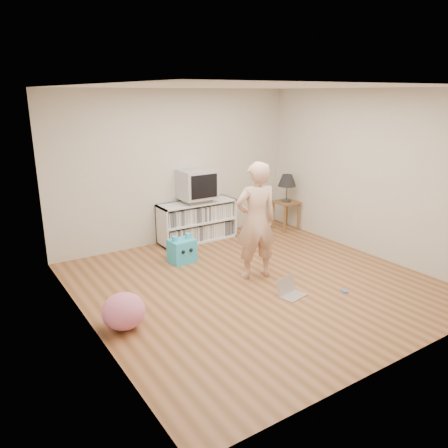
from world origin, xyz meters
TOP-DOWN VIEW (x-y plane):
  - ground at (0.00, 0.00)m, footprint 4.50×4.50m
  - walls at (0.00, 0.00)m, footprint 4.52×4.52m
  - ceiling at (0.00, 0.00)m, footprint 4.50×4.50m
  - media_unit at (0.25, 2.04)m, footprint 1.40×0.45m
  - dvd_deck at (0.25, 2.02)m, footprint 0.45×0.35m
  - crt_tv at (0.25, 2.02)m, footprint 0.60×0.53m
  - side_table at (1.99, 1.65)m, footprint 0.42×0.42m
  - table_lamp at (1.99, 1.65)m, footprint 0.34×0.34m
  - person at (0.13, 0.16)m, footprint 0.68×0.53m
  - laptop at (0.15, -0.57)m, footprint 0.37×0.32m
  - playing_cards at (0.82, -0.90)m, footprint 0.10×0.11m
  - plush_blue at (-0.47, 1.24)m, footprint 0.40×0.35m
  - plush_pink at (-1.95, -0.18)m, footprint 0.59×0.59m

SIDE VIEW (x-z plane):
  - ground at x=0.00m, z-range 0.00..0.00m
  - playing_cards at x=0.82m, z-range 0.00..0.02m
  - laptop at x=0.15m, z-range -0.05..0.18m
  - plush_blue at x=-0.47m, z-range -0.03..0.41m
  - plush_pink at x=-1.95m, z-range 0.00..0.41m
  - media_unit at x=0.25m, z-range 0.00..0.70m
  - side_table at x=1.99m, z-range 0.14..0.69m
  - dvd_deck at x=0.25m, z-range 0.70..0.77m
  - person at x=0.13m, z-range 0.00..1.66m
  - table_lamp at x=1.99m, z-range 0.68..1.20m
  - crt_tv at x=0.25m, z-range 0.77..1.27m
  - walls at x=0.00m, z-range 0.00..2.60m
  - ceiling at x=0.00m, z-range 2.60..2.60m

